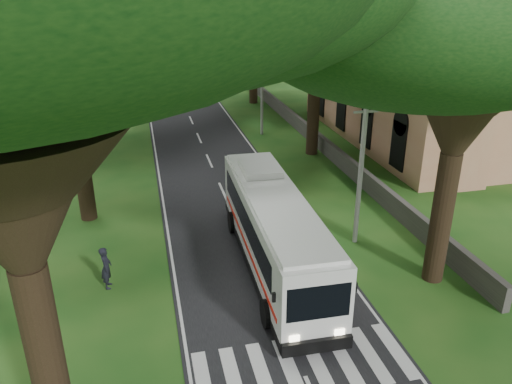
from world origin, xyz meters
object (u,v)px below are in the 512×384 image
at_px(pole_mid, 262,86).
at_px(distant_car_b, 153,77).
at_px(distant_car_c, 175,65).
at_px(pedestrian, 106,268).
at_px(distant_car_a, 165,103).
at_px(coach_bus, 274,229).
at_px(pole_far, 222,55).
at_px(church, 424,81).
at_px(pole_near, 361,165).

bearing_deg(pole_mid, distant_car_b, 107.41).
relative_size(distant_car_c, pedestrian, 2.23).
distance_m(distant_car_a, distant_car_c, 26.04).
bearing_deg(coach_bus, pole_far, 84.69).
height_order(church, pedestrian, church).
xyz_separation_m(church, distant_car_c, (-16.82, 41.19, -4.25)).
bearing_deg(distant_car_c, distant_car_a, 91.54).
bearing_deg(pole_near, distant_car_a, 103.87).
bearing_deg(pedestrian, coach_bus, -87.16).
distance_m(pole_mid, distant_car_b, 27.68).
bearing_deg(pole_far, pole_near, -90.00).
bearing_deg(coach_bus, distant_car_a, 96.35).
bearing_deg(distant_car_a, distant_car_c, -102.53).
xyz_separation_m(church, distant_car_b, (-20.58, 30.66, -4.16)).
distance_m(pole_mid, distant_car_c, 37.17).
relative_size(pole_mid, distant_car_a, 1.92).
bearing_deg(distant_car_c, pole_near, 103.02).
xyz_separation_m(distant_car_a, pedestrian, (-4.55, -32.25, 0.23)).
distance_m(pole_near, distant_car_c, 57.02).
height_order(pole_mid, coach_bus, pole_mid).
bearing_deg(pedestrian, pole_near, -80.51).
relative_size(pole_near, distant_car_a, 1.92).
height_order(coach_bus, pedestrian, coach_bus).
relative_size(coach_bus, distant_car_a, 3.00).
height_order(pole_near, coach_bus, pole_near).
xyz_separation_m(pole_near, distant_car_c, (-4.46, 56.74, -3.52)).
relative_size(pole_near, distant_car_b, 1.83).
xyz_separation_m(church, pedestrian, (-24.54, -16.91, -3.94)).
bearing_deg(distant_car_b, church, -41.31).
bearing_deg(pole_mid, distant_car_c, 96.92).
xyz_separation_m(coach_bus, distant_car_c, (0.24, 58.14, -1.32)).
bearing_deg(pole_near, church, 51.50).
bearing_deg(church, pole_near, -128.50).
relative_size(pole_mid, coach_bus, 0.64).
xyz_separation_m(pole_far, distant_car_a, (-7.63, -9.12, -3.44)).
distance_m(church, pedestrian, 30.07).
bearing_deg(pole_far, distant_car_b, 142.95).
bearing_deg(distant_car_a, church, 136.96).
bearing_deg(coach_bus, pedestrian, -179.07).
xyz_separation_m(pole_far, distant_car_c, (-4.46, 16.74, -3.52)).
height_order(pole_near, distant_car_c, pole_near).
distance_m(pole_far, distant_car_a, 12.37).
relative_size(pole_near, pole_mid, 1.00).
bearing_deg(pole_far, pole_mid, -90.00).
bearing_deg(distant_car_b, pedestrian, -79.94).
relative_size(pole_near, coach_bus, 0.64).
bearing_deg(church, distant_car_c, 112.22).
xyz_separation_m(pole_far, coach_bus, (-4.70, -41.40, -2.21)).
bearing_deg(distant_car_c, pole_mid, 105.45).
xyz_separation_m(distant_car_b, pedestrian, (-3.96, -47.57, 0.22)).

